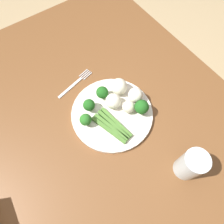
% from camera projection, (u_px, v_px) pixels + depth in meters
% --- Properties ---
extents(ground_plane, '(6.00, 6.00, 0.02)m').
position_uv_depth(ground_plane, '(115.00, 171.00, 1.41)').
color(ground_plane, tan).
extents(dining_table, '(1.40, 0.92, 0.76)m').
position_uv_depth(dining_table, '(118.00, 140.00, 0.81)').
color(dining_table, brown).
rests_on(dining_table, ground_plane).
extents(plate, '(0.29, 0.29, 0.01)m').
position_uv_depth(plate, '(112.00, 114.00, 0.74)').
color(plate, silver).
rests_on(plate, dining_table).
extents(asparagus_bundle, '(0.15, 0.08, 0.01)m').
position_uv_depth(asparagus_bundle, '(112.00, 126.00, 0.70)').
color(asparagus_bundle, '#47752D').
rests_on(asparagus_bundle, plate).
extents(broccoli_right, '(0.05, 0.05, 0.06)m').
position_uv_depth(broccoli_right, '(142.00, 107.00, 0.70)').
color(broccoli_right, '#4C7F2B').
rests_on(broccoli_right, plate).
extents(broccoli_front, '(0.04, 0.04, 0.05)m').
position_uv_depth(broccoli_front, '(86.00, 120.00, 0.69)').
color(broccoli_front, '#568E33').
rests_on(broccoli_front, plate).
extents(broccoli_back, '(0.04, 0.04, 0.05)m').
position_uv_depth(broccoli_back, '(89.00, 105.00, 0.71)').
color(broccoli_back, '#4C7F2B').
rests_on(broccoli_back, plate).
extents(broccoli_left, '(0.04, 0.04, 0.05)m').
position_uv_depth(broccoli_left, '(102.00, 93.00, 0.73)').
color(broccoli_left, '#4C7F2B').
rests_on(broccoli_left, plate).
extents(cauliflower_outer_edge, '(0.06, 0.06, 0.06)m').
position_uv_depth(cauliflower_outer_edge, '(113.00, 101.00, 0.72)').
color(cauliflower_outer_edge, white).
rests_on(cauliflower_outer_edge, plate).
extents(cauliflower_near_fork, '(0.06, 0.06, 0.06)m').
position_uv_depth(cauliflower_near_fork, '(119.00, 87.00, 0.74)').
color(cauliflower_near_fork, silver).
rests_on(cauliflower_near_fork, plate).
extents(cauliflower_near_center, '(0.04, 0.04, 0.04)m').
position_uv_depth(cauliflower_near_center, '(128.00, 107.00, 0.72)').
color(cauliflower_near_center, beige).
rests_on(cauliflower_near_center, plate).
extents(cauliflower_front_left, '(0.05, 0.05, 0.05)m').
position_uv_depth(cauliflower_front_left, '(135.00, 95.00, 0.73)').
color(cauliflower_front_left, white).
rests_on(cauliflower_front_left, plate).
extents(fork, '(0.06, 0.16, 0.00)m').
position_uv_depth(fork, '(75.00, 84.00, 0.80)').
color(fork, silver).
rests_on(fork, dining_table).
extents(water_glass, '(0.07, 0.07, 0.12)m').
position_uv_depth(water_glass, '(191.00, 165.00, 0.61)').
color(water_glass, silver).
rests_on(water_glass, dining_table).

